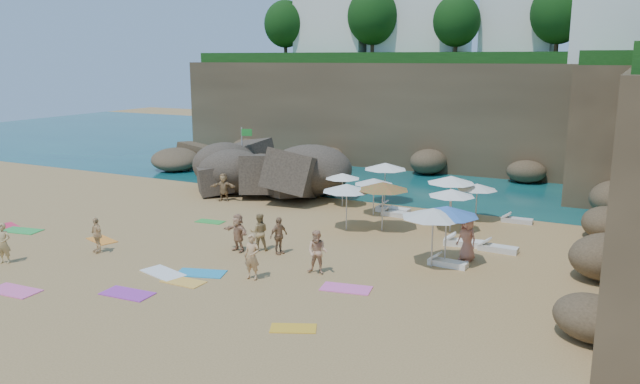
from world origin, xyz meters
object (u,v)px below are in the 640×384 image
at_px(parasol_0, 342,176).
at_px(parasol_1, 385,166).
at_px(flag_pole, 244,149).
at_px(person_stand_5, 224,187).
at_px(person_stand_2, 328,182).
at_px(person_stand_4, 467,239).
at_px(parasol_2, 374,181).
at_px(lounger_0, 393,210).
at_px(rock_outcrop, 259,193).
at_px(person_stand_0, 3,243).
at_px(person_stand_3, 279,236).
at_px(person_stand_1, 259,232).

height_order(parasol_0, parasol_1, parasol_1).
height_order(flag_pole, person_stand_5, flag_pole).
bearing_deg(person_stand_2, person_stand_4, -174.23).
xyz_separation_m(flag_pole, parasol_2, (10.37, -2.97, -0.67)).
xyz_separation_m(parasol_2, lounger_0, (0.77, 0.99, -1.72)).
bearing_deg(rock_outcrop, person_stand_0, -96.74).
bearing_deg(parasol_0, flag_pole, 167.09).
bearing_deg(parasol_1, person_stand_5, -155.87).
height_order(rock_outcrop, lounger_0, rock_outcrop).
bearing_deg(person_stand_5, person_stand_4, -35.97).
bearing_deg(parasol_2, person_stand_3, -97.37).
xyz_separation_m(parasol_1, person_stand_0, (-10.10, -17.59, -1.34)).
relative_size(parasol_2, person_stand_4, 1.14).
relative_size(parasol_1, person_stand_4, 1.33).
bearing_deg(rock_outcrop, person_stand_4, -26.39).
bearing_deg(lounger_0, person_stand_4, -45.17).
relative_size(person_stand_0, person_stand_4, 0.91).
height_order(parasol_0, person_stand_3, parasol_0).
relative_size(parasol_2, person_stand_3, 1.30).
height_order(rock_outcrop, person_stand_5, person_stand_5).
height_order(rock_outcrop, parasol_0, parasol_0).
bearing_deg(parasol_2, person_stand_0, -126.10).
relative_size(parasol_0, person_stand_1, 1.21).
relative_size(lounger_0, person_stand_4, 1.00).
bearing_deg(parasol_2, flag_pole, 164.02).
relative_size(parasol_2, person_stand_1, 1.28).
relative_size(person_stand_2, person_stand_5, 0.97).
relative_size(person_stand_4, person_stand_5, 1.13).
distance_m(parasol_2, person_stand_2, 5.66).
distance_m(rock_outcrop, parasol_1, 8.48).
bearing_deg(lounger_0, person_stand_5, -166.11).
distance_m(flag_pole, person_stand_2, 6.22).
bearing_deg(person_stand_2, flag_pole, 48.79).
xyz_separation_m(flag_pole, parasol_1, (9.85, 0.06, -0.35)).
height_order(flag_pole, person_stand_4, flag_pole).
bearing_deg(person_stand_2, parasol_1, -140.39).
xyz_separation_m(flag_pole, person_stand_1, (8.26, -11.18, -1.71)).
bearing_deg(person_stand_1, person_stand_2, -107.92).
bearing_deg(parasol_0, person_stand_2, 131.86).
distance_m(parasol_0, person_stand_5, 7.23).
bearing_deg(rock_outcrop, person_stand_1, -57.52).
bearing_deg(parasol_1, rock_outcrop, -173.26).
relative_size(flag_pole, parasol_1, 1.58).
distance_m(flag_pole, person_stand_1, 14.01).
bearing_deg(parasol_1, lounger_0, -57.74).
bearing_deg(person_stand_0, parasol_2, 32.23).
bearing_deg(flag_pole, person_stand_4, -26.51).
height_order(rock_outcrop, person_stand_2, person_stand_2).
distance_m(parasol_0, person_stand_3, 9.56).
distance_m(rock_outcrop, flag_pole, 3.20).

